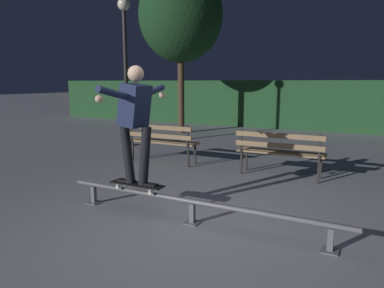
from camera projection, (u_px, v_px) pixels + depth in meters
name	position (u px, v px, depth m)	size (l,w,h in m)	color
ground_plane	(186.00, 228.00, 4.27)	(90.00, 90.00, 0.00)	gray
hedge_backdrop	(317.00, 105.00, 13.04)	(24.00, 1.20, 1.81)	#234C28
grind_rail	(192.00, 205.00, 4.38)	(3.82, 0.18, 0.31)	slate
skateboard	(137.00, 185.00, 4.73)	(0.78, 0.20, 0.09)	black
skateboarder	(135.00, 115.00, 4.57)	(0.62, 1.41, 1.56)	black
park_bench_leftmost	(161.00, 139.00, 7.61)	(1.61, 0.43, 0.88)	#282623
park_bench_left_center	(280.00, 149.00, 6.45)	(1.61, 0.43, 0.88)	#282623
tree_far_left	(181.00, 16.00, 11.65)	(2.79, 2.79, 5.46)	#4C3828
lamp_post_left	(125.00, 54.00, 9.36)	(0.32, 0.32, 3.90)	#282623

